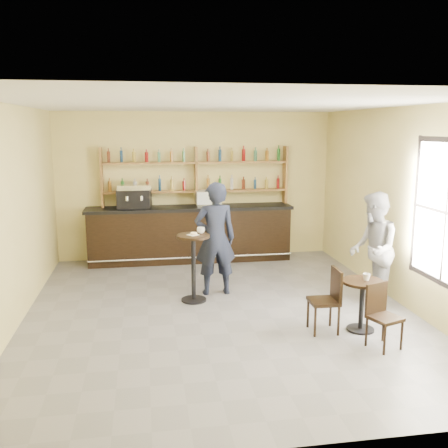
{
  "coord_description": "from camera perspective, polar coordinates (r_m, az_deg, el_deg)",
  "views": [
    {
      "loc": [
        -1.13,
        -7.41,
        2.86
      ],
      "look_at": [
        0.2,
        0.8,
        1.25
      ],
      "focal_mm": 40.0,
      "sensor_mm": 36.0,
      "label": 1
    }
  ],
  "objects": [
    {
      "name": "wall_back",
      "position": [
        11.04,
        -3.27,
        4.39
      ],
      "size": [
        7.0,
        0.0,
        7.0
      ],
      "primitive_type": "plane",
      "rotation": [
        1.57,
        0.0,
        0.0
      ],
      "color": "#E4D381",
      "rests_on": "floor"
    },
    {
      "name": "cup_pedestal",
      "position": [
        8.29,
        -2.66,
        -0.73
      ],
      "size": [
        0.14,
        0.14,
        0.1
      ],
      "primitive_type": "imported",
      "rotation": [
        0.0,
        0.0,
        -0.04
      ],
      "color": "white",
      "rests_on": "pedestal_table"
    },
    {
      "name": "wall_right",
      "position": [
        8.58,
        19.71,
        1.86
      ],
      "size": [
        0.0,
        7.0,
        7.0
      ],
      "primitive_type": "plane",
      "rotation": [
        1.57,
        0.0,
        -1.57
      ],
      "color": "#E4D381",
      "rests_on": "floor"
    },
    {
      "name": "wall_left",
      "position": [
        7.75,
        -23.03,
        0.71
      ],
      "size": [
        0.0,
        7.0,
        7.0
      ],
      "primitive_type": "plane",
      "rotation": [
        1.57,
        0.0,
        1.57
      ],
      "color": "#E4D381",
      "rests_on": "floor"
    },
    {
      "name": "man_main",
      "position": [
        8.58,
        -1.02,
        -1.68
      ],
      "size": [
        0.73,
        0.49,
        1.97
      ],
      "primitive_type": "imported",
      "rotation": [
        0.0,
        0.0,
        3.17
      ],
      "color": "black",
      "rests_on": "floor"
    },
    {
      "name": "liquor_bottles",
      "position": [
        10.88,
        -3.22,
        6.3
      ],
      "size": [
        3.68,
        0.1,
        1.0
      ],
      "primitive_type": null,
      "color": "#8C5919",
      "rests_on": "shelf_unit"
    },
    {
      "name": "chair_west",
      "position": [
        7.26,
        11.32,
        -8.57
      ],
      "size": [
        0.41,
        0.41,
        0.92
      ],
      "primitive_type": null,
      "rotation": [
        0.0,
        0.0,
        -1.6
      ],
      "color": "black",
      "rests_on": "floor"
    },
    {
      "name": "espresso_machine",
      "position": [
        10.66,
        -10.2,
        3.12
      ],
      "size": [
        0.74,
        0.53,
        0.49
      ],
      "primitive_type": null,
      "rotation": [
        0.0,
        0.0,
        -0.13
      ],
      "color": "black",
      "rests_on": "bar_counter"
    },
    {
      "name": "pedestal_table",
      "position": [
        8.33,
        -3.51,
        -5.06
      ],
      "size": [
        0.71,
        0.71,
        1.13
      ],
      "primitive_type": null,
      "rotation": [
        0.0,
        0.0,
        -0.36
      ],
      "color": "black",
      "rests_on": "floor"
    },
    {
      "name": "ceiling",
      "position": [
        7.51,
        -0.55,
        13.55
      ],
      "size": [
        7.0,
        7.0,
        0.0
      ],
      "primitive_type": "plane",
      "rotation": [
        3.14,
        0.0,
        0.0
      ],
      "color": "white",
      "rests_on": "wall_back"
    },
    {
      "name": "shelf_unit",
      "position": [
        10.89,
        -3.21,
        5.41
      ],
      "size": [
        4.0,
        0.26,
        1.4
      ],
      "primitive_type": null,
      "color": "brown",
      "rests_on": "wall_back"
    },
    {
      "name": "napkin",
      "position": [
        8.19,
        -3.55,
        -1.24
      ],
      "size": [
        0.22,
        0.22,
        0.0
      ],
      "primitive_type": "cube",
      "rotation": [
        0.0,
        0.0,
        0.61
      ],
      "color": "white",
      "rests_on": "pedestal_table"
    },
    {
      "name": "patron_second",
      "position": [
        8.39,
        16.66,
        -2.81
      ],
      "size": [
        0.96,
        1.09,
        1.86
      ],
      "primitive_type": "imported",
      "rotation": [
        0.0,
        0.0,
        -1.9
      ],
      "color": "gray",
      "rests_on": "floor"
    },
    {
      "name": "cup_cafe",
      "position": [
        7.35,
        15.97,
        -5.85
      ],
      "size": [
        0.14,
        0.14,
        0.1
      ],
      "primitive_type": "imported",
      "rotation": [
        0.0,
        0.0,
        0.4
      ],
      "color": "white",
      "rests_on": "cafe_table"
    },
    {
      "name": "window_frame",
      "position": [
        7.54,
        24.04,
        1.15
      ],
      "size": [
        0.04,
        1.7,
        2.1
      ],
      "primitive_type": null,
      "color": "black",
      "rests_on": "wall_right"
    },
    {
      "name": "window_pane",
      "position": [
        7.54,
        24.07,
        1.15
      ],
      "size": [
        0.0,
        2.0,
        2.0
      ],
      "primitive_type": "plane",
      "rotation": [
        1.57,
        0.0,
        -1.57
      ],
      "color": "white",
      "rests_on": "wall_right"
    },
    {
      "name": "wall_front",
      "position": [
        4.26,
        6.62,
        -6.33
      ],
      "size": [
        7.0,
        0.0,
        7.0
      ],
      "primitive_type": "plane",
      "rotation": [
        -1.57,
        0.0,
        0.0
      ],
      "color": "#E4D381",
      "rests_on": "floor"
    },
    {
      "name": "donut",
      "position": [
        8.17,
        -3.48,
        -1.1
      ],
      "size": [
        0.13,
        0.13,
        0.04
      ],
      "primitive_type": "torus",
      "rotation": [
        0.0,
        0.0,
        -0.17
      ],
      "color": "gold",
      "rests_on": "napkin"
    },
    {
      "name": "bar_counter",
      "position": [
        10.85,
        -3.9,
        -1.11
      ],
      "size": [
        4.41,
        0.86,
        1.19
      ],
      "primitive_type": null,
      "color": "black",
      "rests_on": "floor"
    },
    {
      "name": "pastry_case",
      "position": [
        10.76,
        -1.81,
        2.93
      ],
      "size": [
        0.59,
        0.49,
        0.33
      ],
      "primitive_type": null,
      "rotation": [
        0.0,
        0.0,
        0.11
      ],
      "color": "silver",
      "rests_on": "bar_counter"
    },
    {
      "name": "cafe_table",
      "position": [
        7.45,
        15.44,
        -8.97
      ],
      "size": [
        0.7,
        0.7,
        0.74
      ],
      "primitive_type": null,
      "rotation": [
        0.0,
        0.0,
        -0.22
      ],
      "color": "black",
      "rests_on": "floor"
    },
    {
      "name": "chair_south",
      "position": [
        6.95,
        17.92,
        -10.1
      ],
      "size": [
        0.47,
        0.47,
        0.85
      ],
      "primitive_type": null,
      "rotation": [
        0.0,
        0.0,
        0.36
      ],
      "color": "black",
      "rests_on": "floor"
    },
    {
      "name": "floor",
      "position": [
        8.03,
        -0.51,
        -9.93
      ],
      "size": [
        7.0,
        7.0,
        0.0
      ],
      "primitive_type": "plane",
      "color": "slate",
      "rests_on": "ground"
    }
  ]
}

